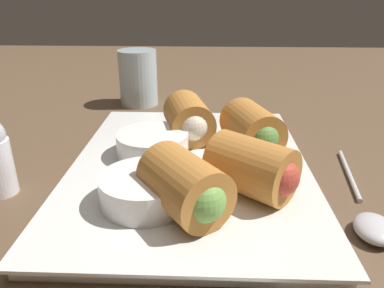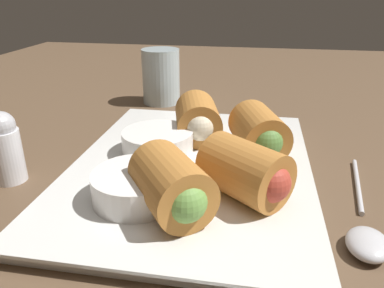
{
  "view_description": "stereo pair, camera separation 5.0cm",
  "coord_description": "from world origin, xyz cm",
  "px_view_note": "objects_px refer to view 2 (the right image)",
  "views": [
    {
      "loc": [
        -36.66,
        0.22,
        21.69
      ],
      "look_at": [
        0.34,
        1.64,
        5.63
      ],
      "focal_mm": 35.0,
      "sensor_mm": 36.0,
      "label": 1
    },
    {
      "loc": [
        -36.13,
        -4.76,
        21.69
      ],
      "look_at": [
        0.34,
        1.64,
        5.63
      ],
      "focal_mm": 35.0,
      "sensor_mm": 36.0,
      "label": 2
    }
  ],
  "objects_px": {
    "dipping_bowl_far": "(137,185)",
    "salt_shaker": "(5,147)",
    "spoon": "(366,235)",
    "serving_plate": "(192,168)",
    "drinking_glass": "(161,76)",
    "dipping_bowl_near": "(158,141)"
  },
  "relations": [
    {
      "from": "dipping_bowl_far",
      "to": "salt_shaker",
      "type": "height_order",
      "value": "salt_shaker"
    },
    {
      "from": "salt_shaker",
      "to": "dipping_bowl_far",
      "type": "bearing_deg",
      "value": -103.02
    },
    {
      "from": "spoon",
      "to": "serving_plate",
      "type": "bearing_deg",
      "value": 59.86
    },
    {
      "from": "serving_plate",
      "to": "dipping_bowl_far",
      "type": "bearing_deg",
      "value": 156.73
    },
    {
      "from": "dipping_bowl_far",
      "to": "drinking_glass",
      "type": "distance_m",
      "value": 0.35
    },
    {
      "from": "dipping_bowl_far",
      "to": "serving_plate",
      "type": "bearing_deg",
      "value": -23.27
    },
    {
      "from": "drinking_glass",
      "to": "salt_shaker",
      "type": "xyz_separation_m",
      "value": [
        -0.31,
        0.09,
        -0.01
      ]
    },
    {
      "from": "dipping_bowl_near",
      "to": "dipping_bowl_far",
      "type": "distance_m",
      "value": 0.1
    },
    {
      "from": "serving_plate",
      "to": "drinking_glass",
      "type": "bearing_deg",
      "value": 21.17
    },
    {
      "from": "dipping_bowl_far",
      "to": "drinking_glass",
      "type": "relative_size",
      "value": 0.87
    },
    {
      "from": "serving_plate",
      "to": "drinking_glass",
      "type": "relative_size",
      "value": 3.69
    },
    {
      "from": "serving_plate",
      "to": "spoon",
      "type": "xyz_separation_m",
      "value": [
        -0.09,
        -0.16,
        -0.0
      ]
    },
    {
      "from": "serving_plate",
      "to": "drinking_glass",
      "type": "xyz_separation_m",
      "value": [
        0.26,
        0.1,
        0.04
      ]
    },
    {
      "from": "serving_plate",
      "to": "drinking_glass",
      "type": "distance_m",
      "value": 0.28
    },
    {
      "from": "dipping_bowl_near",
      "to": "drinking_glass",
      "type": "xyz_separation_m",
      "value": [
        0.24,
        0.06,
        0.02
      ]
    },
    {
      "from": "serving_plate",
      "to": "dipping_bowl_near",
      "type": "bearing_deg",
      "value": 68.35
    },
    {
      "from": "dipping_bowl_near",
      "to": "salt_shaker",
      "type": "distance_m",
      "value": 0.16
    },
    {
      "from": "dipping_bowl_near",
      "to": "serving_plate",
      "type": "bearing_deg",
      "value": -111.65
    },
    {
      "from": "salt_shaker",
      "to": "drinking_glass",
      "type": "bearing_deg",
      "value": -16.3
    },
    {
      "from": "serving_plate",
      "to": "salt_shaker",
      "type": "height_order",
      "value": "salt_shaker"
    },
    {
      "from": "drinking_glass",
      "to": "salt_shaker",
      "type": "distance_m",
      "value": 0.32
    },
    {
      "from": "spoon",
      "to": "dipping_bowl_near",
      "type": "bearing_deg",
      "value": 61.55
    }
  ]
}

